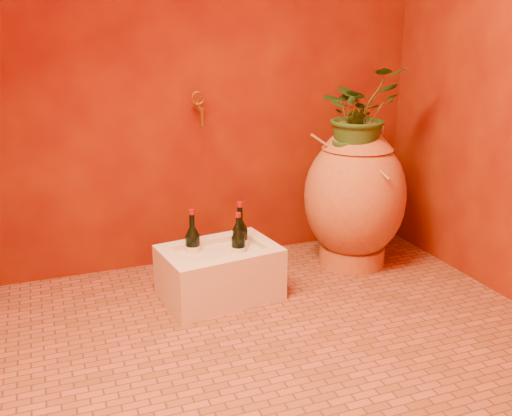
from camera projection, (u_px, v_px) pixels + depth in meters
name	position (u px, v px, depth m)	size (l,w,h in m)	color
floor	(275.00, 336.00, 2.54)	(2.50, 2.50, 0.00)	brown
wall_back	(206.00, 40.00, 3.05)	(2.50, 0.02, 2.50)	#5A0A05
amphora	(355.00, 196.00, 3.21)	(0.59, 0.59, 0.82)	#B46A32
stone_basin	(220.00, 273.00, 2.88)	(0.61, 0.46, 0.27)	beige
wine_bottle_a	(193.00, 248.00, 2.86)	(0.08, 0.08, 0.31)	black
wine_bottle_b	(238.00, 249.00, 2.86)	(0.07, 0.07, 0.30)	black
wine_bottle_c	(240.00, 242.00, 2.92)	(0.08, 0.08, 0.33)	black
wall_tap	(199.00, 107.00, 3.05)	(0.08, 0.16, 0.18)	olive
plant_main	(359.00, 113.00, 3.06)	(0.44, 0.38, 0.49)	#264E1C
plant_side	(349.00, 137.00, 3.04)	(0.17, 0.14, 0.32)	#264E1C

